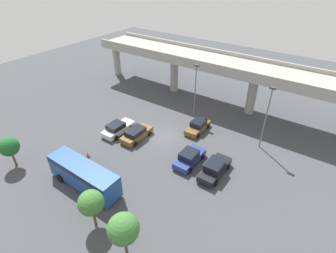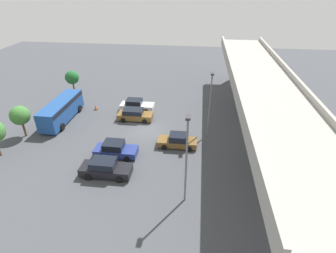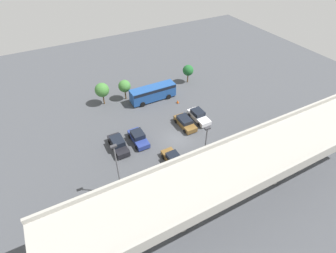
# 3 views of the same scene
# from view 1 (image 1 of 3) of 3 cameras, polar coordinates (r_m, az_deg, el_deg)

# --- Properties ---
(ground_plane) EXTENTS (91.40, 91.40, 0.00)m
(ground_plane) POSITION_cam_1_polar(r_m,az_deg,el_deg) (34.28, -1.19, -2.36)
(ground_plane) COLOR #424449
(highway_overpass) EXTENTS (42.24, 6.56, 7.53)m
(highway_overpass) POSITION_cam_1_polar(r_m,az_deg,el_deg) (41.31, 9.50, 13.11)
(highway_overpass) COLOR #9E9B93
(highway_overpass) RESTS_ON ground_plane
(parked_car_0) EXTENTS (2.10, 4.67, 1.55)m
(parked_car_0) POSITION_cam_1_polar(r_m,az_deg,el_deg) (35.39, -10.87, -0.38)
(parked_car_0) COLOR silver
(parked_car_0) RESTS_ON ground_plane
(parked_car_1) EXTENTS (2.09, 4.54, 1.51)m
(parked_car_1) POSITION_cam_1_polar(r_m,az_deg,el_deg) (33.91, -6.88, -1.59)
(parked_car_1) COLOR brown
(parked_car_1) RESTS_ON ground_plane
(parked_car_2) EXTENTS (1.98, 4.32, 1.51)m
(parked_car_2) POSITION_cam_1_polar(r_m,az_deg,el_deg) (35.44, 6.53, 0.07)
(parked_car_2) COLOR brown
(parked_car_2) RESTS_ON ground_plane
(parked_car_3) EXTENTS (2.11, 4.45, 1.62)m
(parked_car_3) POSITION_cam_1_polar(r_m,az_deg,el_deg) (29.95, 4.69, -6.79)
(parked_car_3) COLOR navy
(parked_car_3) RESTS_ON ground_plane
(parked_car_4) EXTENTS (2.07, 4.81, 1.70)m
(parked_car_4) POSITION_cam_1_polar(r_m,az_deg,el_deg) (28.88, 10.13, -8.97)
(parked_car_4) COLOR black
(parked_car_4) RESTS_ON ground_plane
(shuttle_bus) EXTENTS (8.39, 2.55, 2.66)m
(shuttle_bus) POSITION_cam_1_polar(r_m,az_deg,el_deg) (27.95, -17.91, -9.80)
(shuttle_bus) COLOR #1E478C
(shuttle_bus) RESTS_ON ground_plane
(lamp_post_near_aisle) EXTENTS (0.70, 0.35, 8.03)m
(lamp_post_near_aisle) POSITION_cam_1_polar(r_m,az_deg,el_deg) (32.15, 20.71, 2.60)
(lamp_post_near_aisle) COLOR slate
(lamp_post_near_aisle) RESTS_ON ground_plane
(lamp_post_mid_lot) EXTENTS (0.70, 0.35, 7.76)m
(lamp_post_mid_lot) POSITION_cam_1_polar(r_m,az_deg,el_deg) (37.20, 5.98, 8.58)
(lamp_post_mid_lot) COLOR slate
(lamp_post_mid_lot) RESTS_ON ground_plane
(tree_front_left) EXTENTS (2.12, 2.12, 3.69)m
(tree_front_left) POSITION_cam_1_polar(r_m,az_deg,el_deg) (33.15, -31.31, -3.79)
(tree_front_left) COLOR brown
(tree_front_left) RESTS_ON ground_plane
(tree_front_centre) EXTENTS (2.21, 2.21, 3.83)m
(tree_front_centre) POSITION_cam_1_polar(r_m,az_deg,el_deg) (23.51, -16.42, -15.67)
(tree_front_centre) COLOR brown
(tree_front_centre) RESTS_ON ground_plane
(tree_front_far_right) EXTENTS (2.48, 2.48, 4.13)m
(tree_front_far_right) POSITION_cam_1_polar(r_m,az_deg,el_deg) (21.14, -9.70, -21.14)
(tree_front_far_right) COLOR brown
(tree_front_far_right) RESTS_ON ground_plane
(traffic_cone) EXTENTS (0.44, 0.44, 0.70)m
(traffic_cone) POSITION_cam_1_polar(r_m,az_deg,el_deg) (32.28, -17.08, -5.93)
(traffic_cone) COLOR black
(traffic_cone) RESTS_ON ground_plane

